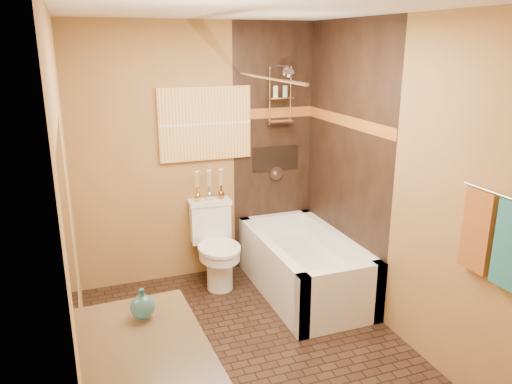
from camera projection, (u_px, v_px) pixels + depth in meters
name	position (u px, v px, depth m)	size (l,w,h in m)	color
floor	(252.00, 351.00, 3.86)	(3.00, 3.00, 0.00)	black
wall_left	(70.00, 218.00, 3.10)	(0.02, 3.00, 2.50)	#A4773F
wall_right	(395.00, 182.00, 3.90)	(0.02, 3.00, 2.50)	#A4773F
wall_back	(199.00, 155.00, 4.85)	(2.40, 0.02, 2.50)	#A4773F
wall_front	(368.00, 295.00, 2.15)	(2.40, 0.02, 2.50)	#A4773F
ceiling	(250.00, 9.00, 3.14)	(3.00, 3.00, 0.00)	silver
alcove_tile_back	(273.00, 149.00, 5.10)	(0.85, 0.01, 2.50)	black
alcove_tile_right	(345.00, 161.00, 4.57)	(0.01, 1.50, 2.50)	black
mosaic_band_back	(274.00, 113.00, 4.98)	(0.85, 0.01, 0.10)	brown
mosaic_band_right	(346.00, 121.00, 4.46)	(0.01, 1.50, 0.10)	brown
alcove_niche	(276.00, 159.00, 5.13)	(0.50, 0.01, 0.25)	black
shower_fixtures	(280.00, 109.00, 4.88)	(0.24, 0.33, 1.16)	silver
curtain_rod	(266.00, 78.00, 4.09)	(0.03, 0.03, 1.55)	silver
towel_bar	(499.00, 195.00, 2.88)	(0.02, 0.02, 0.55)	silver
towel_teal	(512.00, 246.00, 2.85)	(0.05, 0.22, 0.52)	#216C6F
towel_rust	(478.00, 231.00, 3.08)	(0.05, 0.22, 0.52)	brown
sunset_painting	(205.00, 124.00, 4.76)	(0.90, 0.04, 0.70)	gold
vanity_mirror	(69.00, 236.00, 2.14)	(0.01, 1.00, 0.90)	white
bathtub	(304.00, 270.00, 4.74)	(0.80, 1.50, 0.55)	white
toilet	(216.00, 245.00, 4.85)	(0.42, 0.62, 0.81)	white
teal_bottle	(142.00, 304.00, 2.63)	(0.13, 0.13, 0.21)	#226167
bud_vases	(209.00, 184.00, 4.85)	(0.30, 0.06, 0.30)	gold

